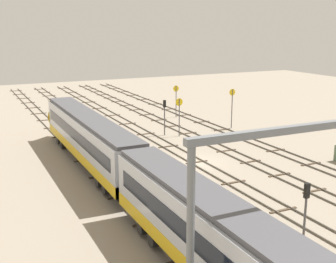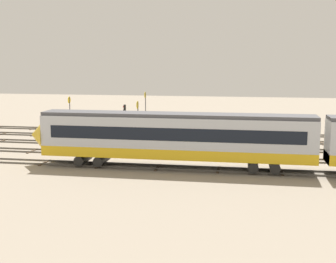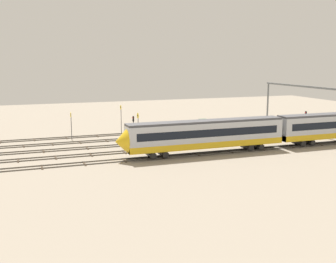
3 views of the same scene
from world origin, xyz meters
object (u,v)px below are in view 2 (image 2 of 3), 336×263
(speed_sign_near_foreground, at_px, (145,106))
(speed_sign_far_trackside, at_px, (138,115))
(signal_light_trackside_approach, at_px, (125,118))
(relay_cabinet, at_px, (274,125))
(speed_sign_mid_trackside, at_px, (70,109))

(speed_sign_near_foreground, xyz_separation_m, speed_sign_far_trackside, (-0.91, 8.27, -0.25))
(signal_light_trackside_approach, bearing_deg, relay_cabinet, -147.75)
(speed_sign_near_foreground, distance_m, speed_sign_far_trackside, 8.32)
(relay_cabinet, bearing_deg, speed_sign_near_foreground, 5.03)
(speed_sign_mid_trackside, distance_m, relay_cabinet, 27.64)
(speed_sign_near_foreground, distance_m, signal_light_trackside_approach, 9.70)
(speed_sign_mid_trackside, xyz_separation_m, relay_cabinet, (-27.10, -4.95, -2.26))
(speed_sign_mid_trackside, bearing_deg, relay_cabinet, -169.64)
(speed_sign_near_foreground, bearing_deg, speed_sign_far_trackside, 96.26)
(speed_sign_far_trackside, bearing_deg, speed_sign_mid_trackside, -24.73)
(speed_sign_far_trackside, height_order, signal_light_trackside_approach, speed_sign_far_trackside)
(speed_sign_far_trackside, height_order, relay_cabinet, speed_sign_far_trackside)
(relay_cabinet, bearing_deg, speed_sign_mid_trackside, 10.36)
(speed_sign_near_foreground, distance_m, speed_sign_mid_trackside, 10.22)
(speed_sign_near_foreground, xyz_separation_m, speed_sign_mid_trackside, (9.63, 3.42, -0.28))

